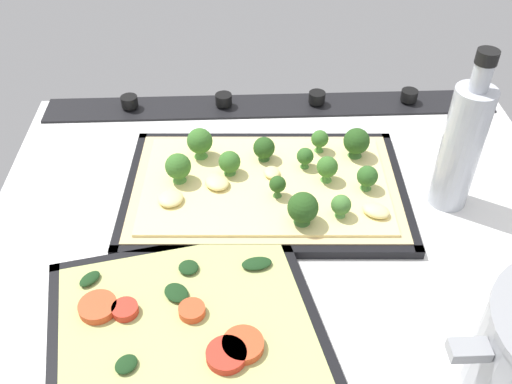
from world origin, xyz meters
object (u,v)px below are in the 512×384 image
baking_tray_front (265,191)px  oil_bottle (462,145)px  veggie_pizza_back (185,325)px  baking_tray_back (186,329)px  broccoli_pizza (269,181)px

baking_tray_front → oil_bottle: size_ratio=1.77×
oil_bottle → veggie_pizza_back: bearing=30.1°
baking_tray_back → veggie_pizza_back: bearing=-5.3°
broccoli_pizza → oil_bottle: size_ratio=1.66×
baking_tray_back → oil_bottle: (-34.91, -20.25, 9.06)cm
baking_tray_front → veggie_pizza_back: veggie_pizza_back is taller
broccoli_pizza → baking_tray_back: bearing=65.6°
baking_tray_front → broccoli_pizza: (-0.48, -0.19, 1.62)cm
baking_tray_front → broccoli_pizza: 1.70cm
veggie_pizza_back → oil_bottle: (-34.98, -20.24, 8.36)cm
broccoli_pizza → veggie_pizza_back: 25.34cm
baking_tray_front → baking_tray_back: bearing=66.5°
veggie_pizza_back → broccoli_pizza: bearing=-114.5°
baking_tray_front → oil_bottle: bearing=174.0°
veggie_pizza_back → baking_tray_front: bearing=-113.7°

